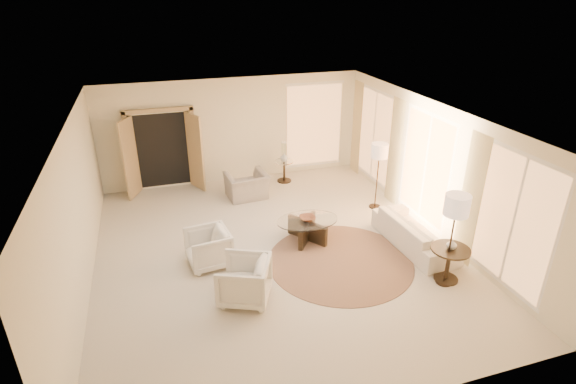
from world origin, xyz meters
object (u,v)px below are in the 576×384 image
object	(u,v)px
armchair_left	(208,246)
end_table	(449,259)
bowl	(307,218)
floor_lamp_near	(379,154)
armchair_right	(244,278)
accent_chair	(247,182)
floor_lamp_far	(456,209)
side_vase	(284,157)
coffee_table	(307,227)
sofa	(415,233)
end_vase	(452,244)
side_table	(284,169)

from	to	relation	value
armchair_left	end_table	xyz separation A→B (m)	(4.09, -1.81, 0.05)
bowl	floor_lamp_near	bearing A→B (deg)	24.69
armchair_right	accent_chair	size ratio (longest dim) A/B	0.85
floor_lamp_far	bowl	size ratio (longest dim) A/B	5.38
bowl	side_vase	xyz separation A→B (m)	(0.46, 3.17, 0.18)
coffee_table	bowl	distance (m)	0.22
armchair_right	floor_lamp_far	size ratio (longest dim) A/B	0.48
sofa	armchair_left	size ratio (longest dim) A/B	2.62
accent_chair	armchair_right	bearing A→B (deg)	71.37
coffee_table	side_vase	size ratio (longest dim) A/B	5.80
end_table	bowl	distance (m)	2.89
accent_chair	coffee_table	world-z (taller)	accent_chair
end_vase	coffee_table	bearing A→B (deg)	132.91
end_table	floor_lamp_near	world-z (taller)	floor_lamp_near
floor_lamp_near	side_vase	distance (m)	2.83
side_table	coffee_table	bearing A→B (deg)	-98.27
side_vase	floor_lamp_far	bearing A→B (deg)	-75.22
coffee_table	side_vase	bearing A→B (deg)	81.73
end_table	side_vase	bearing A→B (deg)	105.90
sofa	end_vase	distance (m)	1.31
side_table	floor_lamp_far	size ratio (longest dim) A/B	0.34
armchair_left	end_table	world-z (taller)	armchair_left
coffee_table	end_vase	xyz separation A→B (m)	(1.97, -2.11, 0.45)
armchair_left	side_table	world-z (taller)	armchair_left
armchair_left	side_vase	xyz separation A→B (m)	(2.59, 3.47, 0.30)
floor_lamp_far	bowl	bearing A→B (deg)	130.60
coffee_table	end_table	world-z (taller)	end_table
floor_lamp_near	coffee_table	bearing A→B (deg)	-155.31
sofa	accent_chair	world-z (taller)	accent_chair
bowl	side_vase	distance (m)	3.21
armchair_right	floor_lamp_near	xyz separation A→B (m)	(3.80, 2.52, 0.96)
accent_chair	side_table	bearing A→B (deg)	-154.66
side_table	sofa	bearing A→B (deg)	-68.70
coffee_table	end_table	size ratio (longest dim) A/B	1.90
armchair_left	end_vase	bearing A→B (deg)	59.21
accent_chair	bowl	world-z (taller)	accent_chair
armchair_left	side_table	distance (m)	4.33
floor_lamp_far	end_vase	distance (m)	0.76
side_table	bowl	bearing A→B (deg)	-98.27
end_vase	side_vase	world-z (taller)	end_vase
armchair_right	bowl	world-z (taller)	armchair_right
end_table	floor_lamp_far	xyz separation A→B (m)	(-0.09, -0.07, 1.05)
sofa	side_vase	size ratio (longest dim) A/B	9.12
bowl	accent_chair	bearing A→B (deg)	107.00
armchair_right	bowl	bearing A→B (deg)	156.42
armchair_right	floor_lamp_near	bearing A→B (deg)	147.52
accent_chair	end_vase	world-z (taller)	accent_chair
floor_lamp_near	armchair_left	bearing A→B (deg)	-163.31
floor_lamp_far	accent_chair	bearing A→B (deg)	119.49
end_table	side_table	bearing A→B (deg)	105.90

